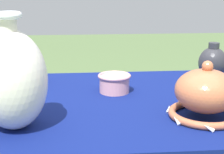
{
  "coord_description": "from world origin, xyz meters",
  "views": [
    {
      "loc": [
        -0.07,
        -1.1,
        1.16
      ],
      "look_at": [
        0.02,
        -0.15,
        0.9
      ],
      "focal_mm": 55.0,
      "sensor_mm": 36.0,
      "label": 1
    }
  ],
  "objects": [
    {
      "name": "cup_wide_rose",
      "position": [
        0.04,
        0.09,
        0.82
      ],
      "size": [
        0.12,
        0.12,
        0.07
      ],
      "color": "#D19399",
      "rests_on": "display_table"
    },
    {
      "name": "vase_tall_bulbous",
      "position": [
        -0.26,
        -0.21,
        0.92
      ],
      "size": [
        0.19,
        0.19,
        0.31
      ],
      "color": "white",
      "rests_on": "display_table"
    },
    {
      "name": "mosaic_tile_box",
      "position": [
        -0.35,
        0.23,
        0.82
      ],
      "size": [
        0.17,
        0.14,
        0.08
      ],
      "rotation": [
        0.0,
        0.0,
        -0.02
      ],
      "color": "#232328",
      "rests_on": "display_table"
    },
    {
      "name": "display_table",
      "position": [
        0.0,
        -0.01,
        0.71
      ],
      "size": [
        1.27,
        0.76,
        0.78
      ],
      "color": "olive",
      "rests_on": "ground_plane"
    },
    {
      "name": "vase_dome_bell",
      "position": [
        0.29,
        -0.18,
        0.85
      ],
      "size": [
        0.22,
        0.22,
        0.17
      ],
      "color": "#BC6642",
      "rests_on": "display_table"
    },
    {
      "name": "jar_round_charcoal",
      "position": [
        0.47,
        0.24,
        0.85
      ],
      "size": [
        0.12,
        0.12,
        0.15
      ],
      "color": "#2D2D33",
      "rests_on": "display_table"
    }
  ]
}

